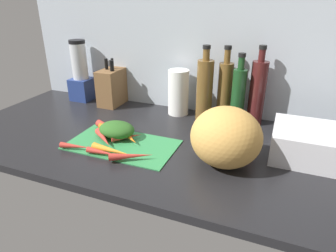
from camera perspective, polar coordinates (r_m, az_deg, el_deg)
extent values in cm
cube|color=black|center=(125.88, -3.44, -2.72)|extent=(170.00, 80.00, 3.00)
cube|color=#ADB7C1|center=(149.99, 2.69, 14.45)|extent=(170.00, 3.00, 60.00)
cube|color=#338C4C|center=(119.75, -8.81, -3.46)|extent=(42.94, 24.35, 0.80)
cone|color=red|center=(129.53, -10.97, -0.42)|extent=(16.90, 8.42, 3.23)
cone|color=orange|center=(112.05, -10.81, -4.60)|extent=(16.34, 3.79, 2.93)
cone|color=red|center=(107.31, -7.10, -5.74)|extent=(15.21, 9.96, 2.86)
cone|color=orange|center=(127.48, -10.18, -0.88)|extent=(17.66, 6.81, 2.79)
cone|color=red|center=(121.75, -7.88, -2.07)|extent=(11.02, 10.20, 2.39)
cone|color=red|center=(124.28, -8.88, -1.54)|extent=(12.32, 5.98, 2.48)
cone|color=red|center=(111.83, -12.37, -4.99)|extent=(13.32, 2.68, 2.31)
cone|color=red|center=(118.86, -17.39, -3.73)|extent=(12.30, 4.40, 2.34)
cone|color=orange|center=(120.88, -7.40, -2.15)|extent=(11.35, 9.49, 2.76)
cone|color=red|center=(121.70, -12.27, -2.26)|extent=(13.11, 11.77, 3.07)
ellipsoid|color=#2D6023|center=(123.94, -9.81, -0.67)|extent=(15.23, 11.72, 6.44)
ellipsoid|color=gold|center=(102.92, 11.06, -2.12)|extent=(24.43, 23.02, 21.20)
cube|color=brown|center=(162.26, -10.65, 7.36)|extent=(9.93, 17.22, 18.90)
cylinder|color=black|center=(160.22, -11.76, 11.57)|extent=(1.71, 1.71, 5.50)
cylinder|color=black|center=(160.72, -10.64, 11.70)|extent=(1.43, 1.43, 5.50)
cylinder|color=black|center=(155.97, -10.74, 11.31)|extent=(2.08, 2.08, 5.50)
cube|color=navy|center=(174.48, -16.09, 6.84)|extent=(11.15, 11.15, 12.03)
cylinder|color=silver|center=(170.71, -16.70, 11.80)|extent=(8.36, 8.36, 18.99)
cylinder|color=black|center=(168.95, -17.13, 15.23)|extent=(8.53, 8.53, 1.80)
cylinder|color=white|center=(145.71, 2.01, 6.47)|extent=(10.01, 10.01, 22.04)
cylinder|color=brown|center=(139.37, 7.02, 6.77)|extent=(7.57, 7.57, 28.08)
cylinder|color=brown|center=(135.36, 7.38, 13.45)|extent=(3.07, 3.07, 4.99)
cylinder|color=black|center=(134.79, 7.46, 14.83)|extent=(3.54, 3.54, 1.60)
cylinder|color=brown|center=(141.65, 10.80, 6.50)|extent=(6.66, 6.66, 26.64)
cylinder|color=brown|center=(137.65, 11.34, 12.99)|extent=(2.87, 2.87, 6.09)
cylinder|color=black|center=(136.98, 11.47, 14.57)|extent=(3.30, 3.30, 1.60)
cylinder|color=#19421E|center=(136.32, 13.26, 5.29)|extent=(6.09, 6.09, 25.39)
cylinder|color=#19421E|center=(132.28, 13.91, 11.60)|extent=(2.78, 2.78, 5.40)
cylinder|color=black|center=(131.60, 14.06, 13.09)|extent=(3.20, 3.20, 1.60)
cylinder|color=#471919|center=(138.75, 16.72, 5.96)|extent=(7.12, 7.12, 28.69)
cylinder|color=#471919|center=(134.68, 17.60, 12.80)|extent=(2.85, 2.85, 5.18)
cylinder|color=black|center=(134.11, 17.78, 14.22)|extent=(3.28, 3.28, 1.60)
cube|color=silver|center=(119.52, 26.41, -3.18)|extent=(29.76, 24.20, 11.17)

